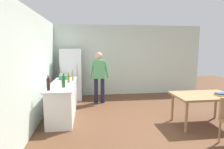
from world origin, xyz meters
TOP-DOWN VIEW (x-y plane):
  - ground_plane at (0.00, 0.00)m, footprint 14.00×14.00m
  - wall_back at (0.00, 3.00)m, footprint 6.40×0.12m
  - wall_left at (-2.60, 0.20)m, footprint 0.12×5.60m
  - kitchen_counter at (-2.00, 0.80)m, footprint 0.64×2.20m
  - refrigerator at (-1.90, 2.40)m, footprint 0.70×0.67m
  - person at (-0.95, 1.85)m, footprint 0.70×0.22m
  - dining_table at (1.40, -0.30)m, footprint 1.40×0.90m
  - cooking_pot at (-2.05, 1.43)m, footprint 0.40×0.28m
  - utensil_jar at (-2.18, 1.81)m, footprint 0.11×0.11m
  - bottle_wine_dark at (-2.21, -0.04)m, footprint 0.08×0.08m
  - bottle_oil_amber at (-1.85, 0.85)m, footprint 0.06×0.06m
  - bottle_vinegar_tall at (-1.76, 1.15)m, footprint 0.06×0.06m
  - bottle_wine_green at (-1.91, 0.25)m, footprint 0.08×0.08m
  - bottle_sauce_red at (-1.95, 0.41)m, footprint 0.06×0.06m
  - book_stack at (1.74, -0.44)m, footprint 0.25×0.18m

SIDE VIEW (x-z plane):
  - ground_plane at x=0.00m, z-range 0.00..0.00m
  - kitchen_counter at x=-2.00m, z-range 0.00..0.90m
  - dining_table at x=1.40m, z-range 0.30..1.05m
  - book_stack at x=1.74m, z-range 0.75..0.81m
  - refrigerator at x=-1.90m, z-range 0.00..1.80m
  - cooking_pot at x=-2.05m, z-range 0.90..1.02m
  - person at x=-0.95m, z-range 0.13..1.83m
  - utensil_jar at x=-2.18m, z-range 0.82..1.14m
  - bottle_sauce_red at x=-1.95m, z-range 0.88..1.12m
  - bottle_oil_amber at x=-1.85m, z-range 0.88..1.16m
  - bottle_vinegar_tall at x=-1.76m, z-range 0.88..1.20m
  - bottle_wine_dark at x=-2.21m, z-range 0.88..1.22m
  - bottle_wine_green at x=-1.91m, z-range 0.88..1.22m
  - wall_back at x=0.00m, z-range 0.00..2.70m
  - wall_left at x=-2.60m, z-range 0.00..2.70m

